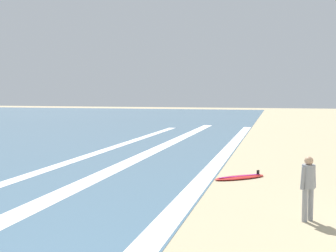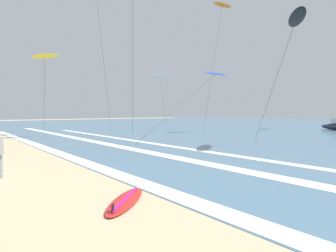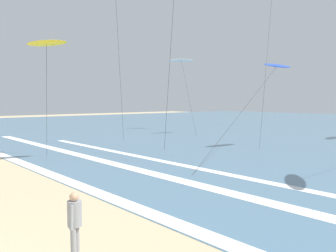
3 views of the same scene
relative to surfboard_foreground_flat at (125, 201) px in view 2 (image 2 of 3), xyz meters
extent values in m
cube|color=white|center=(-3.18, 1.27, -0.03)|extent=(53.18, 0.67, 0.01)
cube|color=white|center=(-5.02, 5.16, -0.03)|extent=(59.33, 0.81, 0.01)
cube|color=white|center=(-3.28, 7.80, -0.03)|extent=(48.38, 0.60, 0.01)
cylinder|color=gray|center=(-4.77, -1.96, 0.36)|extent=(0.13, 0.13, 0.82)
cylinder|color=gray|center=(-4.83, -1.90, 1.04)|extent=(0.16, 0.16, 0.56)
ellipsoid|color=red|center=(0.00, 0.00, 0.00)|extent=(1.79, 2.01, 0.09)
cube|color=#BF198C|center=(0.00, 0.00, 0.05)|extent=(1.20, 1.45, 0.01)
cube|color=black|center=(0.52, -0.63, 0.12)|extent=(0.09, 0.10, 0.16)
cylinder|color=#333333|center=(-13.76, 9.24, 8.49)|extent=(5.48, 3.42, 17.09)
ellipsoid|color=orange|center=(-17.13, 26.39, 17.25)|extent=(1.34, 3.29, 0.43)
cylinder|color=#333333|center=(-14.70, 21.65, 8.60)|extent=(4.89, 9.51, 17.31)
ellipsoid|color=yellow|center=(-20.18, 3.77, 7.42)|extent=(3.18, 2.22, 0.43)
cylinder|color=#333333|center=(-19.86, 3.56, 3.69)|extent=(0.66, 0.46, 7.47)
cylinder|color=#333333|center=(-21.60, 10.36, 8.67)|extent=(5.79, 4.86, 17.43)
ellipsoid|color=blue|center=(-11.82, 18.45, 6.31)|extent=(1.09, 3.26, 0.43)
cylinder|color=#333333|center=(-10.48, 12.38, 3.13)|extent=(2.70, 12.17, 6.37)
ellipsoid|color=white|center=(-28.90, 24.61, 8.68)|extent=(2.62, 2.98, 0.43)
cylinder|color=#333333|center=(-25.67, 22.63, 4.32)|extent=(6.48, 3.99, 8.74)
ellipsoid|color=black|center=(-0.90, 11.78, 7.51)|extent=(2.38, 3.11, 0.43)
cylinder|color=#333333|center=(-3.10, 13.48, 3.73)|extent=(4.43, 3.43, 7.57)
camera|label=1|loc=(-15.11, -1.24, 3.08)|focal=44.01mm
camera|label=2|loc=(5.38, -3.27, 2.19)|focal=27.23mm
camera|label=3|loc=(2.33, -5.47, 3.61)|focal=36.43mm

